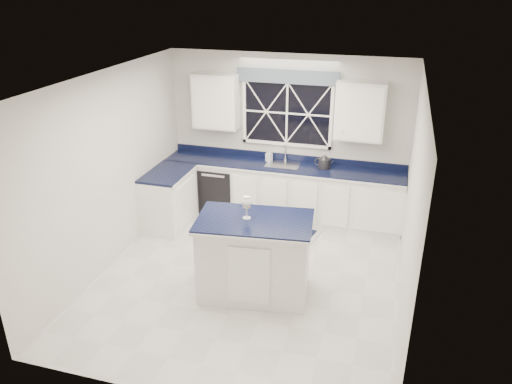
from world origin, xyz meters
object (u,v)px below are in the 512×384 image
(soap_bottle, at_px, (269,155))
(island, at_px, (255,257))
(wine_glass, at_px, (247,203))
(dishwasher, at_px, (220,187))
(faucet, at_px, (285,152))
(kettle, at_px, (324,162))

(soap_bottle, bearing_deg, island, -79.59)
(wine_glass, height_order, soap_bottle, wine_glass)
(dishwasher, bearing_deg, island, -60.60)
(faucet, xyz_separation_m, wine_glass, (0.07, -2.45, 0.17))
(wine_glass, bearing_deg, island, -4.10)
(dishwasher, distance_m, wine_glass, 2.69)
(faucet, xyz_separation_m, island, (0.18, -2.46, -0.56))
(faucet, distance_m, wine_glass, 2.46)
(dishwasher, distance_m, faucet, 1.31)
(dishwasher, relative_size, island, 0.54)
(faucet, bearing_deg, kettle, -11.60)
(faucet, bearing_deg, dishwasher, -169.98)
(dishwasher, distance_m, kettle, 1.89)
(faucet, height_order, kettle, faucet)
(dishwasher, xyz_separation_m, faucet, (1.10, 0.19, 0.69))
(dishwasher, relative_size, soap_bottle, 3.94)
(island, distance_m, wine_glass, 0.74)
(wine_glass, bearing_deg, kettle, 75.38)
(faucet, distance_m, island, 2.53)
(island, xyz_separation_m, soap_bottle, (-0.44, 2.40, 0.51))
(kettle, bearing_deg, soap_bottle, -174.01)
(dishwasher, height_order, kettle, kettle)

